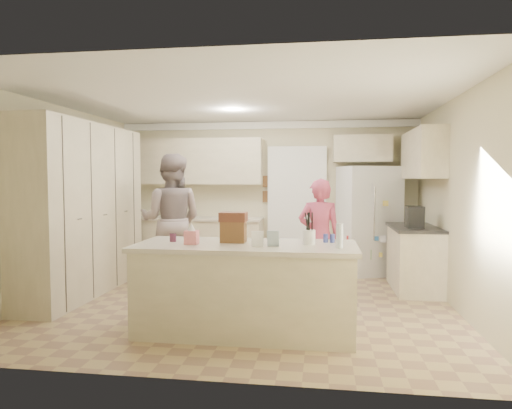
# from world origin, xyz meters

# --- Properties ---
(floor) EXTENTS (5.20, 4.60, 0.02)m
(floor) POSITION_xyz_m (0.00, 0.00, -0.01)
(floor) COLOR tan
(floor) RESTS_ON ground
(ceiling) EXTENTS (5.20, 4.60, 0.02)m
(ceiling) POSITION_xyz_m (0.00, 0.00, 2.61)
(ceiling) COLOR white
(ceiling) RESTS_ON wall_back
(wall_back) EXTENTS (5.20, 0.02, 2.60)m
(wall_back) POSITION_xyz_m (0.00, 2.31, 1.30)
(wall_back) COLOR beige
(wall_back) RESTS_ON ground
(wall_front) EXTENTS (5.20, 0.02, 2.60)m
(wall_front) POSITION_xyz_m (0.00, -2.31, 1.30)
(wall_front) COLOR beige
(wall_front) RESTS_ON ground
(wall_left) EXTENTS (0.02, 4.60, 2.60)m
(wall_left) POSITION_xyz_m (-2.61, 0.00, 1.30)
(wall_left) COLOR beige
(wall_left) RESTS_ON ground
(wall_right) EXTENTS (0.02, 4.60, 2.60)m
(wall_right) POSITION_xyz_m (2.61, 0.00, 1.30)
(wall_right) COLOR beige
(wall_right) RESTS_ON ground
(crown_back) EXTENTS (5.20, 0.08, 0.12)m
(crown_back) POSITION_xyz_m (0.00, 2.26, 2.53)
(crown_back) COLOR white
(crown_back) RESTS_ON wall_back
(pantry_bank) EXTENTS (0.60, 2.60, 2.35)m
(pantry_bank) POSITION_xyz_m (-2.30, 0.20, 1.18)
(pantry_bank) COLOR beige
(pantry_bank) RESTS_ON floor
(back_base_cab) EXTENTS (2.20, 0.60, 0.88)m
(back_base_cab) POSITION_xyz_m (-1.15, 2.00, 0.44)
(back_base_cab) COLOR beige
(back_base_cab) RESTS_ON floor
(back_countertop) EXTENTS (2.24, 0.63, 0.04)m
(back_countertop) POSITION_xyz_m (-1.15, 1.99, 0.90)
(back_countertop) COLOR beige
(back_countertop) RESTS_ON back_base_cab
(back_upper_cab) EXTENTS (2.20, 0.35, 0.80)m
(back_upper_cab) POSITION_xyz_m (-1.15, 2.12, 1.90)
(back_upper_cab) COLOR beige
(back_upper_cab) RESTS_ON wall_back
(doorway_opening) EXTENTS (0.90, 0.06, 2.10)m
(doorway_opening) POSITION_xyz_m (0.55, 2.28, 1.05)
(doorway_opening) COLOR black
(doorway_opening) RESTS_ON floor
(doorway_casing) EXTENTS (1.02, 0.03, 2.22)m
(doorway_casing) POSITION_xyz_m (0.55, 2.24, 1.05)
(doorway_casing) COLOR white
(doorway_casing) RESTS_ON floor
(wall_frame_upper) EXTENTS (0.15, 0.02, 0.20)m
(wall_frame_upper) POSITION_xyz_m (0.02, 2.27, 1.55)
(wall_frame_upper) COLOR brown
(wall_frame_upper) RESTS_ON wall_back
(wall_frame_lower) EXTENTS (0.15, 0.02, 0.20)m
(wall_frame_lower) POSITION_xyz_m (0.02, 2.27, 1.28)
(wall_frame_lower) COLOR brown
(wall_frame_lower) RESTS_ON wall_back
(refrigerator) EXTENTS (1.08, 0.96, 1.80)m
(refrigerator) POSITION_xyz_m (1.76, 2.06, 0.90)
(refrigerator) COLOR white
(refrigerator) RESTS_ON floor
(fridge_seam) EXTENTS (0.02, 0.02, 1.78)m
(fridge_seam) POSITION_xyz_m (1.76, 1.70, 0.90)
(fridge_seam) COLOR gray
(fridge_seam) RESTS_ON refrigerator
(fridge_dispenser) EXTENTS (0.22, 0.03, 0.35)m
(fridge_dispenser) POSITION_xyz_m (1.54, 1.69, 1.15)
(fridge_dispenser) COLOR black
(fridge_dispenser) RESTS_ON refrigerator
(fridge_handle_l) EXTENTS (0.02, 0.02, 0.85)m
(fridge_handle_l) POSITION_xyz_m (1.71, 1.69, 1.05)
(fridge_handle_l) COLOR silver
(fridge_handle_l) RESTS_ON refrigerator
(fridge_handle_r) EXTENTS (0.02, 0.02, 0.85)m
(fridge_handle_r) POSITION_xyz_m (1.81, 1.69, 1.05)
(fridge_handle_r) COLOR silver
(fridge_handle_r) RESTS_ON refrigerator
(over_fridge_cab) EXTENTS (0.95, 0.35, 0.45)m
(over_fridge_cab) POSITION_xyz_m (1.65, 2.12, 2.10)
(over_fridge_cab) COLOR beige
(over_fridge_cab) RESTS_ON wall_back
(right_base_cab) EXTENTS (0.60, 1.20, 0.88)m
(right_base_cab) POSITION_xyz_m (2.30, 1.00, 0.44)
(right_base_cab) COLOR beige
(right_base_cab) RESTS_ON floor
(right_countertop) EXTENTS (0.63, 1.24, 0.04)m
(right_countertop) POSITION_xyz_m (2.29, 1.00, 0.90)
(right_countertop) COLOR #2D2B28
(right_countertop) RESTS_ON right_base_cab
(right_upper_cab) EXTENTS (0.35, 1.50, 0.70)m
(right_upper_cab) POSITION_xyz_m (2.43, 1.20, 1.95)
(right_upper_cab) COLOR beige
(right_upper_cab) RESTS_ON wall_right
(coffee_maker) EXTENTS (0.22, 0.28, 0.30)m
(coffee_maker) POSITION_xyz_m (2.25, 0.80, 1.07)
(coffee_maker) COLOR black
(coffee_maker) RESTS_ON right_countertop
(island_base) EXTENTS (2.20, 0.90, 0.88)m
(island_base) POSITION_xyz_m (0.20, -1.10, 0.44)
(island_base) COLOR beige
(island_base) RESTS_ON floor
(island_top) EXTENTS (2.28, 0.96, 0.05)m
(island_top) POSITION_xyz_m (0.20, -1.10, 0.90)
(island_top) COLOR beige
(island_top) RESTS_ON island_base
(utensil_crock) EXTENTS (0.13, 0.13, 0.15)m
(utensil_crock) POSITION_xyz_m (0.85, -1.05, 1.00)
(utensil_crock) COLOR white
(utensil_crock) RESTS_ON island_top
(tissue_box) EXTENTS (0.13, 0.13, 0.14)m
(tissue_box) POSITION_xyz_m (-0.35, -1.20, 1.00)
(tissue_box) COLOR #E6757C
(tissue_box) RESTS_ON island_top
(tissue_plume) EXTENTS (0.08, 0.08, 0.08)m
(tissue_plume) POSITION_xyz_m (-0.35, -1.20, 1.10)
(tissue_plume) COLOR white
(tissue_plume) RESTS_ON tissue_box
(dollhouse_body) EXTENTS (0.26, 0.18, 0.22)m
(dollhouse_body) POSITION_xyz_m (0.05, -1.00, 1.04)
(dollhouse_body) COLOR brown
(dollhouse_body) RESTS_ON island_top
(dollhouse_roof) EXTENTS (0.28, 0.20, 0.10)m
(dollhouse_roof) POSITION_xyz_m (0.05, -1.00, 1.20)
(dollhouse_roof) COLOR #592D1E
(dollhouse_roof) RESTS_ON dollhouse_body
(jam_jar) EXTENTS (0.07, 0.07, 0.09)m
(jam_jar) POSITION_xyz_m (-0.60, -1.05, 0.97)
(jam_jar) COLOR #59263F
(jam_jar) RESTS_ON island_top
(greeting_card_a) EXTENTS (0.12, 0.06, 0.16)m
(greeting_card_a) POSITION_xyz_m (0.35, -1.30, 1.01)
(greeting_card_a) COLOR white
(greeting_card_a) RESTS_ON island_top
(greeting_card_b) EXTENTS (0.12, 0.05, 0.16)m
(greeting_card_b) POSITION_xyz_m (0.50, -1.25, 1.01)
(greeting_card_b) COLOR silver
(greeting_card_b) RESTS_ON island_top
(water_bottle) EXTENTS (0.07, 0.07, 0.24)m
(water_bottle) POSITION_xyz_m (1.15, -1.25, 1.04)
(water_bottle) COLOR silver
(water_bottle) RESTS_ON island_top
(shaker_salt) EXTENTS (0.05, 0.05, 0.09)m
(shaker_salt) POSITION_xyz_m (1.02, -0.88, 0.97)
(shaker_salt) COLOR #323D92
(shaker_salt) RESTS_ON island_top
(shaker_pepper) EXTENTS (0.05, 0.05, 0.09)m
(shaker_pepper) POSITION_xyz_m (1.09, -0.88, 0.97)
(shaker_pepper) COLOR #323D92
(shaker_pepper) RESTS_ON island_top
(teen_boy) EXTENTS (1.00, 0.80, 1.96)m
(teen_boy) POSITION_xyz_m (-1.23, 0.76, 0.98)
(teen_boy) COLOR gray
(teen_boy) RESTS_ON floor
(teen_girl) EXTENTS (0.60, 0.41, 1.60)m
(teen_girl) POSITION_xyz_m (0.95, 0.53, 0.80)
(teen_girl) COLOR #C13D62
(teen_girl) RESTS_ON floor
(fridge_magnets) EXTENTS (0.76, 0.02, 1.44)m
(fridge_magnets) POSITION_xyz_m (1.76, 1.70, 0.90)
(fridge_magnets) COLOR tan
(fridge_magnets) RESTS_ON refrigerator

